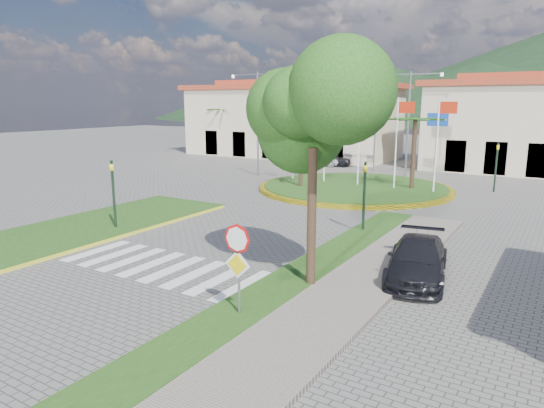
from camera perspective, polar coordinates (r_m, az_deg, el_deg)
The scene contains 22 objects.
ground at distance 15.47m, azimuth -23.66°, elevation -10.86°, with size 160.00×160.00×0.00m, color slate.
sidewalk_right at distance 12.86m, azimuth 0.26°, elevation -14.14°, with size 4.00×28.00×0.15m, color gray.
verge_right at distance 13.46m, azimuth -4.21°, elevation -12.87°, with size 1.60×28.00×0.18m, color #1B4012.
median_left at distance 23.82m, azimuth -20.83°, elevation -2.57°, with size 5.00×14.00×0.18m, color #1B4012.
crosswalk at distance 17.84m, azimuth -13.03°, elevation -7.11°, with size 8.00×3.00×0.01m, color silver.
roundabout_island at distance 32.66m, azimuth 9.69°, elevation 1.95°, with size 12.70×12.70×6.00m.
stop_sign at distance 12.76m, azimuth -4.06°, elevation -6.08°, with size 0.80×0.11×2.65m.
deciduous_tree at distance 14.43m, azimuth 4.89°, elevation 9.68°, with size 3.60×3.60×6.80m.
traffic_light_left at distance 22.75m, azimuth -18.18°, elevation 1.74°, with size 0.15×0.18×3.20m.
traffic_light_right at distance 21.57m, azimuth 10.82°, elevation 1.60°, with size 0.15×0.18×3.20m.
traffic_light_far at distance 34.30m, azimuth 24.89°, elevation 4.48°, with size 0.18×0.15×3.20m.
direction_sign_west at distance 41.34m, azimuth 12.02°, elevation 8.61°, with size 1.60×0.14×5.20m.
direction_sign_east at distance 39.92m, azimuth 18.84°, elevation 8.13°, with size 1.60×0.14×5.20m.
street_lamp_centre at distance 39.45m, azimuth 15.74°, elevation 9.69°, with size 4.80×0.16×8.00m.
street_lamp_west at distance 38.19m, azimuth -1.69°, elevation 10.06°, with size 4.80×0.16×8.00m.
building_left at distance 52.76m, azimuth 2.22°, elevation 9.93°, with size 23.32×9.54×8.05m.
hill_far_west at distance 162.43m, azimuth 7.60°, elevation 13.67°, with size 140.00×140.00×22.00m, color black.
hill_near_back at distance 139.62m, azimuth 23.22°, elevation 11.91°, with size 110.00×110.00×16.00m, color black.
white_van at distance 44.72m, azimuth 5.44°, elevation 5.28°, with size 2.00×4.33×1.20m, color silver.
car_dark_a at distance 44.53m, azimuth 6.83°, elevation 5.28°, with size 1.53×3.81×1.30m, color black.
car_dark_b at distance 43.67m, azimuth 22.77°, elevation 4.15°, with size 1.12×3.22×1.06m, color black.
car_side_right at distance 16.72m, azimuth 16.72°, elevation -6.28°, with size 1.82×4.48×1.30m, color black.
Camera 1 is at (12.04, -7.85, 5.73)m, focal length 32.00 mm.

